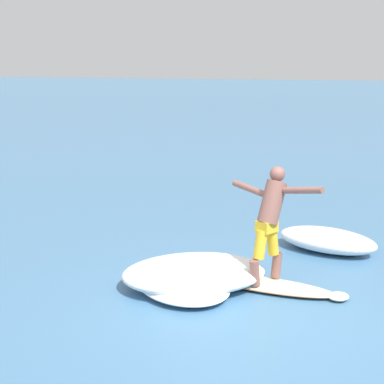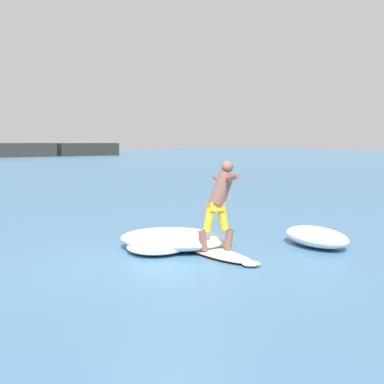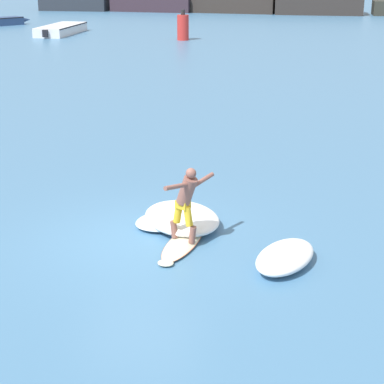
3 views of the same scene
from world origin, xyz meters
TOP-DOWN VIEW (x-y plane):
  - ground_plane at (0.00, 0.00)m, footprint 200.00×200.00m
  - surfboard at (0.93, -0.08)m, footprint 0.81×2.17m
  - surfer at (1.01, -0.08)m, footprint 0.85×1.40m
  - wave_foam_at_tail at (3.03, -0.57)m, footprint 1.43×1.91m
  - wave_foam_at_nose at (0.43, 0.97)m, footprint 1.98×1.96m
  - wave_foam_beside at (0.69, 0.91)m, footprint 2.42×2.53m

SIDE VIEW (x-z plane):
  - ground_plane at x=0.00m, z-range 0.00..0.00m
  - surfboard at x=0.93m, z-range -0.07..0.16m
  - wave_foam_at_nose at x=0.43m, z-range 0.00..0.18m
  - wave_foam_at_tail at x=3.03m, z-range 0.00..0.36m
  - wave_foam_beside at x=0.69m, z-range 0.00..0.37m
  - surfer at x=1.01m, z-range 0.23..1.80m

